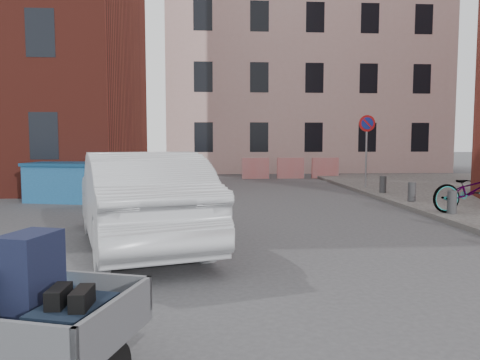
{
  "coord_description": "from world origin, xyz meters",
  "views": [
    {
      "loc": [
        0.15,
        -7.29,
        1.89
      ],
      "look_at": [
        0.8,
        1.77,
        1.1
      ],
      "focal_mm": 35.0,
      "sensor_mm": 36.0,
      "label": 1
    }
  ],
  "objects": [
    {
      "name": "ground",
      "position": [
        0.0,
        0.0,
        0.0
      ],
      "size": [
        120.0,
        120.0,
        0.0
      ],
      "primitive_type": "plane",
      "color": "#38383A",
      "rests_on": "ground"
    },
    {
      "name": "bicycle",
      "position": [
        6.59,
        3.6,
        0.66
      ],
      "size": [
        2.13,
        0.95,
        1.08
      ],
      "primitive_type": "imported",
      "rotation": [
        0.0,
        0.0,
        1.68
      ],
      "color": "black",
      "rests_on": "sidewalk"
    },
    {
      "name": "dumpster",
      "position": [
        -3.82,
        7.2,
        0.6
      ],
      "size": [
        3.09,
        2.08,
        1.19
      ],
      "rotation": [
        0.0,
        0.0,
        -0.23
      ],
      "color": "#1D578B",
      "rests_on": "ground"
    },
    {
      "name": "barriers",
      "position": [
        4.2,
        15.0,
        0.5
      ],
      "size": [
        4.7,
        0.18,
        1.0
      ],
      "color": "red",
      "rests_on": "ground"
    },
    {
      "name": "building_pink",
      "position": [
        6.0,
        22.0,
        7.0
      ],
      "size": [
        16.0,
        8.0,
        14.0
      ],
      "primitive_type": "cube",
      "color": "#CDA69D",
      "rests_on": "ground"
    },
    {
      "name": "no_parking_sign",
      "position": [
        6.0,
        9.48,
        2.01
      ],
      "size": [
        0.6,
        0.09,
        2.65
      ],
      "color": "gray",
      "rests_on": "sidewalk"
    },
    {
      "name": "silver_car",
      "position": [
        -1.04,
        1.04,
        0.84
      ],
      "size": [
        3.17,
        5.38,
        1.67
      ],
      "primitive_type": "imported",
      "rotation": [
        0.0,
        0.0,
        3.44
      ],
      "color": "#BABDC3",
      "rests_on": "ground"
    },
    {
      "name": "trailer",
      "position": [
        -1.24,
        -3.8,
        0.61
      ],
      "size": [
        1.85,
        1.97,
        1.2
      ],
      "rotation": [
        0.0,
        0.0,
        -0.3
      ],
      "color": "black",
      "rests_on": "ground"
    },
    {
      "name": "bollards",
      "position": [
        6.0,
        3.4,
        0.4
      ],
      "size": [
        0.22,
        9.02,
        0.55
      ],
      "color": "#3A3A3D",
      "rests_on": "sidewalk"
    }
  ]
}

